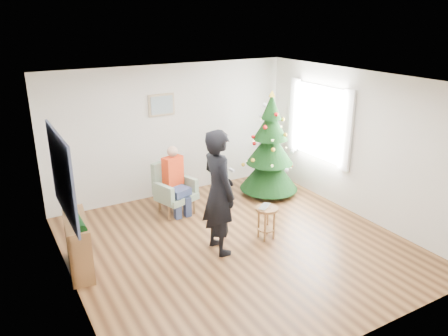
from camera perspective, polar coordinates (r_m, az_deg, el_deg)
floor at (r=7.10m, az=1.74°, el=-9.96°), size 5.00×5.00×0.00m
ceiling at (r=6.24m, az=1.99°, el=11.28°), size 5.00×5.00×0.00m
wall_back at (r=8.68m, az=-6.85°, el=4.80°), size 5.00×0.00×5.00m
wall_front at (r=4.79m, az=17.90°, el=-8.81°), size 5.00×0.00×5.00m
wall_left at (r=5.74m, az=-19.99°, el=-4.23°), size 0.00×5.00×5.00m
wall_right at (r=8.09m, az=17.13°, el=2.94°), size 0.00×5.00×5.00m
window_panel at (r=8.70m, az=12.38°, el=5.87°), size 0.04×1.30×1.40m
curtains at (r=8.68m, az=12.23°, el=5.85°), size 0.05×1.75×1.50m
christmas_tree at (r=8.72m, az=6.02°, el=2.53°), size 1.17×1.17×2.12m
stool at (r=7.19m, az=5.55°, el=-7.11°), size 0.36×0.36×0.54m
laptop at (r=7.07m, az=5.63°, el=-5.10°), size 0.35×0.33×0.02m
armchair at (r=8.12m, az=-6.52°, el=-3.38°), size 0.79×0.77×0.95m
seated_person at (r=7.98m, az=-6.34°, el=-1.57°), size 0.45×0.59×1.25m
standing_man at (r=6.53m, az=-0.70°, el=-3.19°), size 0.48×0.71×1.94m
game_controller at (r=6.49m, az=1.02°, el=-0.29°), size 0.04×0.13×0.04m
console at (r=6.63m, az=-18.51°, el=-9.42°), size 0.42×1.03×0.80m
garland at (r=6.44m, az=-18.92°, el=-6.15°), size 0.14×0.90×0.14m
tapestry at (r=5.93m, az=-20.44°, el=-0.90°), size 0.03×1.50×1.15m
framed_picture at (r=8.45m, az=-8.16°, el=8.16°), size 0.52×0.05×0.42m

